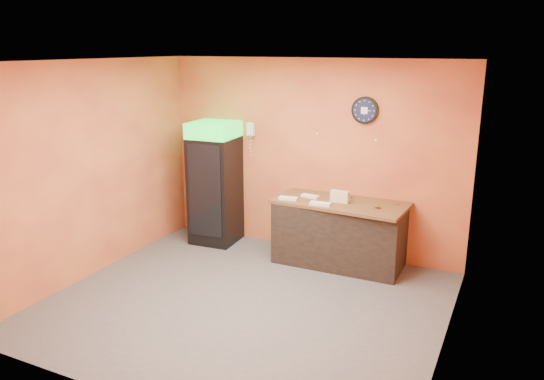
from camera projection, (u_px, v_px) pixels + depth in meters
The scene contains 15 objects.
floor at pixel (246, 303), 6.30m from camera, with size 4.50×4.50×0.00m, color #47474C.
back_wall at pixel (310, 157), 7.67m from camera, with size 4.50×0.02×2.80m, color orange.
left_wall at pixel (92, 170), 6.88m from camera, with size 0.02×4.00×2.80m, color orange.
right_wall at pixel (454, 217), 4.99m from camera, with size 0.02×4.00×2.80m, color orange.
ceiling at pixel (242, 61), 5.57m from camera, with size 4.50×4.00×0.02m, color white.
beverage_cooler at pixel (214, 185), 8.05m from camera, with size 0.69×0.70×1.87m.
prep_counter at pixel (339, 234), 7.34m from camera, with size 1.74×0.77×0.87m, color black.
wall_clock at pixel (365, 110), 7.13m from camera, with size 0.37×0.06×0.37m.
wall_phone at pixel (251, 129), 7.93m from camera, with size 0.11×0.10×0.20m.
butcher_paper at pixel (340, 203), 7.22m from camera, with size 1.78×0.84×0.04m, color brown.
sub_roll_stack at pixel (340, 197), 7.16m from camera, with size 0.25×0.10×0.16m.
wrapped_sandwich_left at pixel (288, 198), 7.29m from camera, with size 0.26×0.10×0.04m, color white.
wrapped_sandwich_mid at pixel (320, 204), 7.04m from camera, with size 0.27×0.11×0.04m, color white.
wrapped_sandwich_right at pixel (310, 196), 7.40m from camera, with size 0.25×0.10×0.04m, color white.
kitchen_tool at pixel (349, 196), 7.35m from camera, with size 0.06×0.06×0.06m, color silver.
Camera 1 is at (2.77, -5.02, 2.96)m, focal length 35.00 mm.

